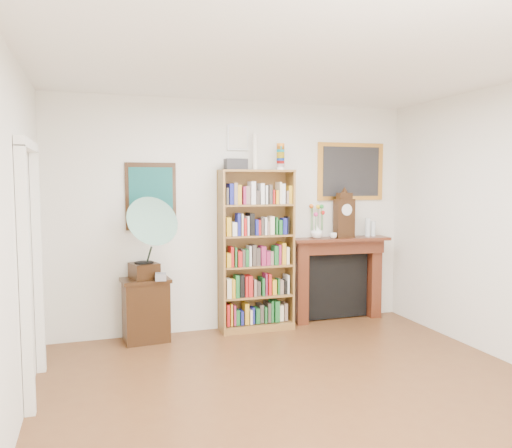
{
  "coord_description": "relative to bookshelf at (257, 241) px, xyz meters",
  "views": [
    {
      "loc": [
        -1.7,
        -3.4,
        1.83
      ],
      "look_at": [
        -0.05,
        1.6,
        1.37
      ],
      "focal_mm": 35.0,
      "sensor_mm": 36.0,
      "label": 1
    }
  ],
  "objects": [
    {
      "name": "cd_stack",
      "position": [
        -1.19,
        -0.19,
        -0.33
      ],
      "size": [
        0.13,
        0.13,
        0.08
      ],
      "primitive_type": "cube",
      "rotation": [
        0.0,
        0.0,
        -0.13
      ],
      "color": "#A8A7B3",
      "rests_on": "side_cabinet"
    },
    {
      "name": "room",
      "position": [
        -0.19,
        -2.32,
        0.3
      ],
      "size": [
        4.51,
        5.01,
        2.81
      ],
      "color": "brown",
      "rests_on": "ground"
    },
    {
      "name": "bottle_left",
      "position": [
        1.56,
        0.05,
        0.12
      ],
      "size": [
        0.07,
        0.07,
        0.24
      ],
      "primitive_type": "cylinder",
      "color": "silver",
      "rests_on": "fireplace"
    },
    {
      "name": "small_picture",
      "position": [
        -0.19,
        0.16,
        1.25
      ],
      "size": [
        0.26,
        0.04,
        0.3
      ],
      "color": "white",
      "rests_on": "back_wall"
    },
    {
      "name": "teal_poster",
      "position": [
        -1.24,
        0.16,
        0.55
      ],
      "size": [
        0.58,
        0.04,
        0.78
      ],
      "color": "black",
      "rests_on": "back_wall"
    },
    {
      "name": "teacup",
      "position": [
        1.03,
        -0.02,
        0.04
      ],
      "size": [
        0.1,
        0.1,
        0.07
      ],
      "primitive_type": "imported",
      "rotation": [
        0.0,
        0.0,
        0.12
      ],
      "color": "white",
      "rests_on": "fireplace"
    },
    {
      "name": "flower_vase",
      "position": [
        0.83,
        0.06,
        0.08
      ],
      "size": [
        0.16,
        0.16,
        0.16
      ],
      "primitive_type": "imported",
      "rotation": [
        0.0,
        0.0,
        0.06
      ],
      "color": "white",
      "rests_on": "fireplace"
    },
    {
      "name": "bottle_right",
      "position": [
        1.64,
        0.03,
        0.1
      ],
      "size": [
        0.06,
        0.06,
        0.2
      ],
      "primitive_type": "cylinder",
      "color": "silver",
      "rests_on": "fireplace"
    },
    {
      "name": "mantel_clock",
      "position": [
        1.2,
        0.03,
        0.28
      ],
      "size": [
        0.26,
        0.16,
        0.58
      ],
      "rotation": [
        0.0,
        0.0,
        0.06
      ],
      "color": "black",
      "rests_on": "fireplace"
    },
    {
      "name": "gramophone",
      "position": [
        -1.35,
        -0.17,
        0.15
      ],
      "size": [
        0.74,
        0.84,
        0.93
      ],
      "rotation": [
        0.0,
        0.0,
        0.29
      ],
      "color": "black",
      "rests_on": "side_cabinet"
    },
    {
      "name": "side_cabinet",
      "position": [
        -1.34,
        -0.03,
        -0.73
      ],
      "size": [
        0.56,
        0.43,
        0.72
      ],
      "primitive_type": "cube",
      "rotation": [
        0.0,
        0.0,
        0.09
      ],
      "color": "black",
      "rests_on": "floor"
    },
    {
      "name": "gilt_painting",
      "position": [
        1.36,
        0.16,
        0.85
      ],
      "size": [
        0.95,
        0.04,
        0.75
      ],
      "color": "gold",
      "rests_on": "back_wall"
    },
    {
      "name": "fireplace",
      "position": [
        1.15,
        0.09,
        -0.46
      ],
      "size": [
        1.32,
        0.4,
        1.1
      ],
      "rotation": [
        0.0,
        0.0,
        -0.07
      ],
      "color": "#461C10",
      "rests_on": "floor"
    },
    {
      "name": "door_casing",
      "position": [
        -2.39,
        -1.12,
        0.16
      ],
      "size": [
        0.08,
        1.02,
        2.17
      ],
      "color": "white",
      "rests_on": "left_wall"
    },
    {
      "name": "bookshelf",
      "position": [
        0.0,
        0.0,
        0.0
      ],
      "size": [
        0.91,
        0.35,
        2.26
      ],
      "rotation": [
        0.0,
        0.0,
        -0.04
      ],
      "color": "brown",
      "rests_on": "floor"
    }
  ]
}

